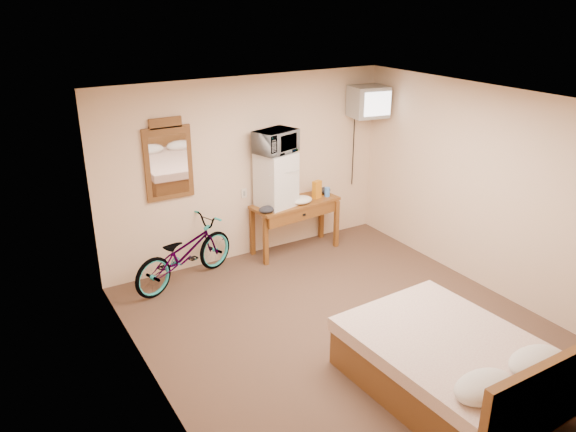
% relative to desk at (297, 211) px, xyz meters
% --- Properties ---
extents(room, '(4.60, 4.64, 2.50)m').
position_rel_desk_xyz_m(room, '(-0.60, -2.00, 0.63)').
color(room, '#453322').
rests_on(room, ground).
extents(desk, '(1.31, 0.60, 0.75)m').
position_rel_desk_xyz_m(desk, '(0.00, 0.00, 0.00)').
color(desk, brown).
rests_on(desk, floor).
extents(mini_fridge, '(0.54, 0.53, 0.75)m').
position_rel_desk_xyz_m(mini_fridge, '(-0.30, 0.05, 0.50)').
color(mini_fridge, silver).
rests_on(mini_fridge, desk).
extents(microwave, '(0.64, 0.53, 0.31)m').
position_rel_desk_xyz_m(microwave, '(-0.30, 0.05, 1.03)').
color(microwave, silver).
rests_on(microwave, mini_fridge).
extents(snack_bag, '(0.14, 0.11, 0.26)m').
position_rel_desk_xyz_m(snack_bag, '(0.34, 0.00, 0.26)').
color(snack_bag, orange).
rests_on(snack_bag, desk).
extents(blue_cup, '(0.08, 0.08, 0.13)m').
position_rel_desk_xyz_m(blue_cup, '(0.51, -0.01, 0.19)').
color(blue_cup, '#4688EE').
rests_on(blue_cup, desk).
extents(cloth_cream, '(0.33, 0.26, 0.10)m').
position_rel_desk_xyz_m(cloth_cream, '(0.03, -0.07, 0.18)').
color(cloth_cream, white).
rests_on(cloth_cream, desk).
extents(cloth_dark_a, '(0.24, 0.18, 0.09)m').
position_rel_desk_xyz_m(cloth_dark_a, '(-0.54, -0.13, 0.17)').
color(cloth_dark_a, black).
rests_on(cloth_dark_a, desk).
extents(cloth_dark_b, '(0.19, 0.16, 0.09)m').
position_rel_desk_xyz_m(cloth_dark_b, '(0.55, 0.12, 0.17)').
color(cloth_dark_b, black).
rests_on(cloth_dark_b, desk).
extents(crt_television, '(0.56, 0.62, 0.44)m').
position_rel_desk_xyz_m(crt_television, '(1.20, 0.02, 1.42)').
color(crt_television, black).
rests_on(crt_television, room).
extents(wall_mirror, '(0.61, 0.04, 1.04)m').
position_rel_desk_xyz_m(wall_mirror, '(-1.71, 0.27, 0.92)').
color(wall_mirror, brown).
rests_on(wall_mirror, room).
extents(bicycle, '(1.64, 1.03, 0.81)m').
position_rel_desk_xyz_m(bicycle, '(-1.71, -0.05, -0.22)').
color(bicycle, black).
rests_on(bicycle, floor).
extents(bed, '(1.49, 1.96, 0.90)m').
position_rel_desk_xyz_m(bed, '(-0.37, -3.38, -0.32)').
color(bed, brown).
rests_on(bed, floor).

